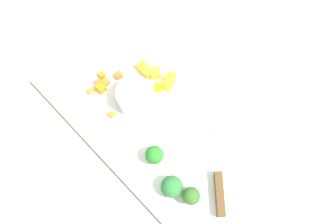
# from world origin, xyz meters

# --- Properties ---
(ground_plane) EXTENTS (4.00, 4.00, 0.00)m
(ground_plane) POSITION_xyz_m (0.00, 0.00, 0.00)
(ground_plane) COLOR #9E9D8E
(cutting_board) EXTENTS (0.50, 0.30, 0.01)m
(cutting_board) POSITION_xyz_m (0.00, 0.00, 0.01)
(cutting_board) COLOR white
(cutting_board) RESTS_ON ground_plane
(prep_bowl) EXTENTS (0.07, 0.07, 0.04)m
(prep_bowl) POSITION_xyz_m (0.06, 0.03, 0.03)
(prep_bowl) COLOR #BEBBC0
(prep_bowl) RESTS_ON cutting_board
(chef_knife) EXTENTS (0.22, 0.21, 0.02)m
(chef_knife) POSITION_xyz_m (-0.14, 0.01, 0.02)
(chef_knife) COLOR silver
(chef_knife) RESTS_ON cutting_board
(carrot_dice_0) EXTENTS (0.01, 0.01, 0.01)m
(carrot_dice_0) POSITION_xyz_m (0.14, 0.04, 0.02)
(carrot_dice_0) COLOR orange
(carrot_dice_0) RESTS_ON cutting_board
(carrot_dice_1) EXTENTS (0.01, 0.01, 0.01)m
(carrot_dice_1) POSITION_xyz_m (0.15, 0.04, 0.02)
(carrot_dice_1) COLOR orange
(carrot_dice_1) RESTS_ON cutting_board
(carrot_dice_2) EXTENTS (0.02, 0.02, 0.01)m
(carrot_dice_2) POSITION_xyz_m (0.15, 0.05, 0.02)
(carrot_dice_2) COLOR orange
(carrot_dice_2) RESTS_ON cutting_board
(carrot_dice_3) EXTENTS (0.01, 0.01, 0.01)m
(carrot_dice_3) POSITION_xyz_m (0.14, 0.08, 0.02)
(carrot_dice_3) COLOR orange
(carrot_dice_3) RESTS_ON cutting_board
(carrot_dice_4) EXTENTS (0.02, 0.02, 0.02)m
(carrot_dice_4) POSITION_xyz_m (0.13, 0.06, 0.02)
(carrot_dice_4) COLOR orange
(carrot_dice_4) RESTS_ON cutting_board
(carrot_dice_5) EXTENTS (0.01, 0.01, 0.01)m
(carrot_dice_5) POSITION_xyz_m (0.07, 0.08, 0.02)
(carrot_dice_5) COLOR orange
(carrot_dice_5) RESTS_ON cutting_board
(carrot_dice_6) EXTENTS (0.01, 0.02, 0.01)m
(carrot_dice_6) POSITION_xyz_m (0.13, 0.01, 0.02)
(carrot_dice_6) COLOR orange
(carrot_dice_6) RESTS_ON cutting_board
(pepper_dice_0) EXTENTS (0.02, 0.02, 0.02)m
(pepper_dice_0) POSITION_xyz_m (0.11, -0.03, 0.02)
(pepper_dice_0) COLOR yellow
(pepper_dice_0) RESTS_ON cutting_board
(pepper_dice_1) EXTENTS (0.02, 0.02, 0.02)m
(pepper_dice_1) POSITION_xyz_m (0.09, -0.03, 0.02)
(pepper_dice_1) COLOR yellow
(pepper_dice_1) RESTS_ON cutting_board
(pepper_dice_2) EXTENTS (0.02, 0.02, 0.01)m
(pepper_dice_2) POSITION_xyz_m (0.05, -0.02, 0.02)
(pepper_dice_2) COLOR yellow
(pepper_dice_2) RESTS_ON cutting_board
(pepper_dice_3) EXTENTS (0.03, 0.03, 0.02)m
(pepper_dice_3) POSITION_xyz_m (0.05, -0.06, 0.02)
(pepper_dice_3) COLOR yellow
(pepper_dice_3) RESTS_ON cutting_board
(pepper_dice_4) EXTENTS (0.02, 0.02, 0.02)m
(pepper_dice_4) POSITION_xyz_m (0.04, -0.04, 0.02)
(pepper_dice_4) COLOR yellow
(pepper_dice_4) RESTS_ON cutting_board
(pepper_dice_5) EXTENTS (0.03, 0.03, 0.02)m
(pepper_dice_5) POSITION_xyz_m (0.08, -0.04, 0.02)
(pepper_dice_5) COLOR yellow
(pepper_dice_5) RESTS_ON cutting_board
(broccoli_floret_0) EXTENTS (0.03, 0.03, 0.04)m
(broccoli_floret_0) POSITION_xyz_m (-0.05, 0.08, 0.03)
(broccoli_floret_0) COLOR #85B35E
(broccoli_floret_0) RESTS_ON cutting_board
(broccoli_floret_1) EXTENTS (0.04, 0.04, 0.04)m
(broccoli_floret_1) POSITION_xyz_m (-0.11, 0.10, 0.03)
(broccoli_floret_1) COLOR #86AD6A
(broccoli_floret_1) RESTS_ON cutting_board
(broccoli_floret_2) EXTENTS (0.03, 0.03, 0.04)m
(broccoli_floret_2) POSITION_xyz_m (-0.15, 0.08, 0.03)
(broccoli_floret_2) COLOR #94BA68
(broccoli_floret_2) RESTS_ON cutting_board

